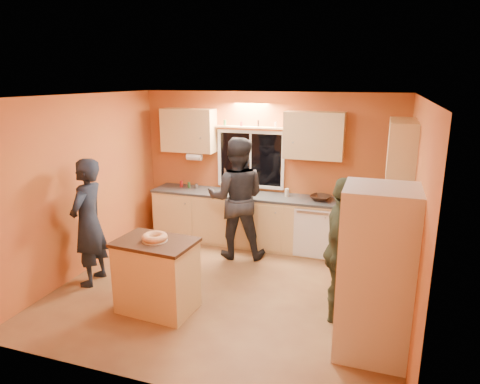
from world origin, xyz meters
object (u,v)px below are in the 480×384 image
at_px(person_left, 88,222).
at_px(person_center, 237,198).
at_px(person_right, 341,251).
at_px(refrigerator, 375,273).
at_px(island, 157,275).

xyz_separation_m(person_left, person_center, (1.63, 1.54, 0.08)).
bearing_deg(person_right, person_center, 54.47).
bearing_deg(refrigerator, person_center, 137.98).
height_order(person_left, person_right, person_left).
bearing_deg(person_center, island, 64.81).
relative_size(refrigerator, person_left, 1.01).
bearing_deg(refrigerator, island, 179.17).
distance_m(refrigerator, island, 2.58).
bearing_deg(person_left, refrigerator, 76.63).
relative_size(island, person_center, 0.51).
xyz_separation_m(island, person_left, (-1.24, 0.37, 0.43)).
xyz_separation_m(person_center, person_right, (1.77, -1.40, -0.10)).
distance_m(refrigerator, person_left, 3.81).
bearing_deg(island, person_left, 167.56).
xyz_separation_m(refrigerator, island, (-2.55, 0.04, -0.44)).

